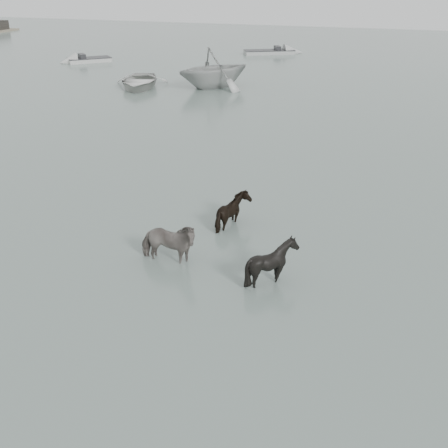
{
  "coord_description": "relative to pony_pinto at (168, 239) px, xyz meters",
  "views": [
    {
      "loc": [
        3.93,
        -13.62,
        7.8
      ],
      "look_at": [
        -0.7,
        0.39,
        1.0
      ],
      "focal_mm": 45.0,
      "sensor_mm": 36.0,
      "label": 1
    }
  ],
  "objects": [
    {
      "name": "skiff_far",
      "position": [
        -7.54,
        41.99,
        -0.39
      ],
      "size": [
        6.7,
        4.48,
        0.75
      ],
      "primitive_type": null,
      "rotation": [
        0.0,
        0.0,
        0.47
      ],
      "color": "#A0A3A0",
      "rests_on": "ground"
    },
    {
      "name": "pony_dark",
      "position": [
        1.03,
        3.0,
        -0.09
      ],
      "size": [
        1.43,
        1.57,
        1.35
      ],
      "primitive_type": "imported",
      "rotation": [
        0.0,
        0.0,
        1.81
      ],
      "color": "black",
      "rests_on": "ground"
    },
    {
      "name": "pony_black",
      "position": [
        3.08,
        -0.13,
        -0.04
      ],
      "size": [
        1.39,
        1.25,
        1.45
      ],
      "primitive_type": "imported",
      "rotation": [
        0.0,
        0.0,
        1.64
      ],
      "color": "black",
      "rests_on": "ground"
    },
    {
      "name": "skiff_outer",
      "position": [
        -21.55,
        32.07,
        -0.39
      ],
      "size": [
        4.85,
        4.74,
        0.75
      ],
      "primitive_type": null,
      "rotation": [
        0.0,
        0.0,
        3.9
      ],
      "color": "#B3B3AE",
      "rests_on": "ground"
    },
    {
      "name": "rowboat_lead",
      "position": [
        -12.25,
        23.1,
        -0.22
      ],
      "size": [
        5.14,
        6.1,
        1.08
      ],
      "primitive_type": "imported",
      "rotation": [
        0.0,
        0.0,
        0.31
      ],
      "color": "beige",
      "rests_on": "ground"
    },
    {
      "name": "rowboat_trail",
      "position": [
        -7.22,
        24.7,
        0.67
      ],
      "size": [
        7.06,
        7.18,
        2.87
      ],
      "primitive_type": "imported",
      "rotation": [
        0.0,
        0.0,
        2.47
      ],
      "color": "#AEB1AE",
      "rests_on": "ground"
    },
    {
      "name": "pony_pinto",
      "position": [
        0.0,
        0.0,
        0.0
      ],
      "size": [
        1.83,
        0.87,
        1.53
      ],
      "primitive_type": "imported",
      "rotation": [
        0.0,
        0.0,
        1.6
      ],
      "color": "black",
      "rests_on": "ground"
    },
    {
      "name": "ground",
      "position": [
        2.07,
        0.56,
        -0.76
      ],
      "size": [
        140.0,
        140.0,
        0.0
      ],
      "primitive_type": "plane",
      "color": "slate",
      "rests_on": "ground"
    }
  ]
}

